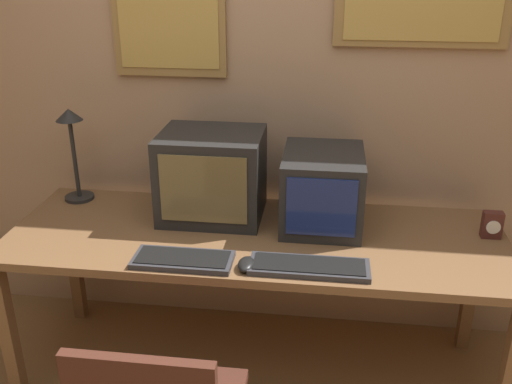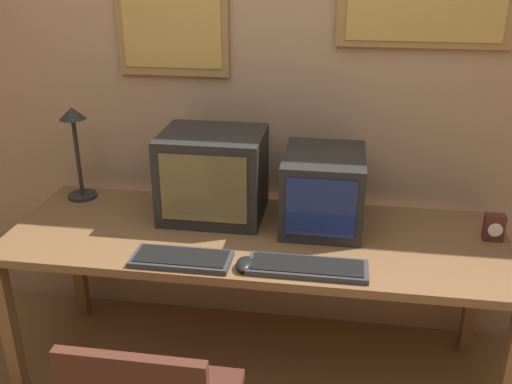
{
  "view_description": "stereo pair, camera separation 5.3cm",
  "coord_description": "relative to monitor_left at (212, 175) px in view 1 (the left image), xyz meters",
  "views": [
    {
      "loc": [
        0.28,
        -1.13,
        1.86
      ],
      "look_at": [
        0.0,
        1.02,
        0.93
      ],
      "focal_mm": 40.0,
      "sensor_mm": 36.0,
      "label": 1
    },
    {
      "loc": [
        0.33,
        -1.12,
        1.86
      ],
      "look_at": [
        0.0,
        1.02,
        0.93
      ],
      "focal_mm": 40.0,
      "sensor_mm": 36.0,
      "label": 2
    }
  ],
  "objects": [
    {
      "name": "mouse_near_keyboard",
      "position": [
        0.22,
        -0.45,
        -0.18
      ],
      "size": [
        0.06,
        0.11,
        0.04
      ],
      "color": "black",
      "rests_on": "desk"
    },
    {
      "name": "desk_clock",
      "position": [
        1.2,
        -0.07,
        -0.14
      ],
      "size": [
        0.08,
        0.05,
        0.12
      ],
      "color": "#4C231E",
      "rests_on": "desk"
    },
    {
      "name": "desk",
      "position": [
        0.22,
        -0.16,
        -0.26
      ],
      "size": [
        2.12,
        0.75,
        0.74
      ],
      "color": "brown",
      "rests_on": "ground_plane"
    },
    {
      "name": "keyboard_main",
      "position": [
        -0.03,
        -0.44,
        -0.18
      ],
      "size": [
        0.39,
        0.17,
        0.03
      ],
      "color": "#333338",
      "rests_on": "desk"
    },
    {
      "name": "monitor_right",
      "position": [
        0.49,
        -0.02,
        -0.03
      ],
      "size": [
        0.34,
        0.43,
        0.32
      ],
      "color": "black",
      "rests_on": "desk"
    },
    {
      "name": "monitor_left",
      "position": [
        0.0,
        0.0,
        0.0
      ],
      "size": [
        0.45,
        0.38,
        0.39
      ],
      "color": "black",
      "rests_on": "desk"
    },
    {
      "name": "desk_lamp",
      "position": [
        -0.68,
        0.09,
        0.1
      ],
      "size": [
        0.14,
        0.14,
        0.45
      ],
      "color": "black",
      "rests_on": "desk"
    },
    {
      "name": "wall_back",
      "position": [
        0.22,
        0.33,
        0.37
      ],
      "size": [
        8.0,
        0.08,
        2.6
      ],
      "color": "tan",
      "rests_on": "ground_plane"
    },
    {
      "name": "keyboard_side",
      "position": [
        0.46,
        -0.43,
        -0.18
      ],
      "size": [
        0.46,
        0.16,
        0.03
      ],
      "color": "#333338",
      "rests_on": "desk"
    }
  ]
}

